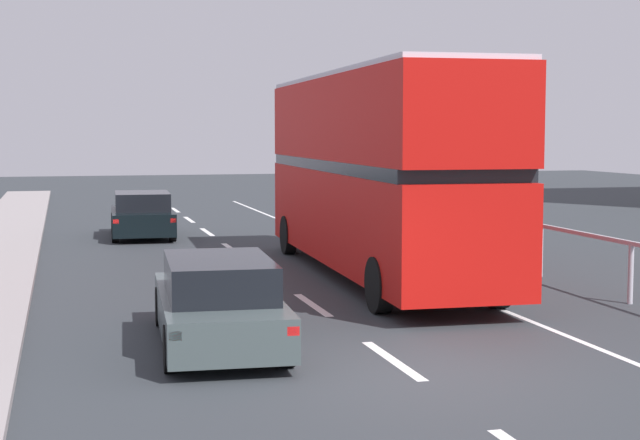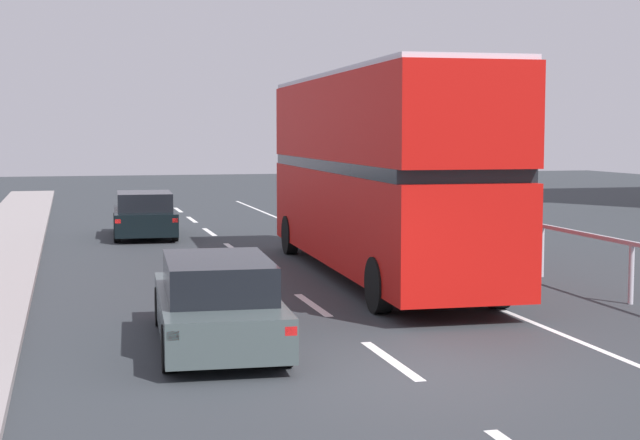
{
  "view_description": "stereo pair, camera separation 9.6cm",
  "coord_description": "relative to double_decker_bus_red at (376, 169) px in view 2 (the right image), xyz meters",
  "views": [
    {
      "loc": [
        -4.4,
        -11.92,
        3.19
      ],
      "look_at": [
        0.16,
        5.23,
        1.57
      ],
      "focal_mm": 54.33,
      "sensor_mm": 36.0,
      "label": 1
    },
    {
      "loc": [
        -4.31,
        -11.95,
        3.19
      ],
      "look_at": [
        0.16,
        5.23,
        1.57
      ],
      "focal_mm": 54.33,
      "sensor_mm": 36.0,
      "label": 2
    }
  ],
  "objects": [
    {
      "name": "ground_plane",
      "position": [
        -2.2,
        -8.18,
        -2.43
      ],
      "size": [
        74.72,
        120.0,
        0.1
      ],
      "primitive_type": "cube",
      "color": "#2D3236"
    },
    {
      "name": "lane_paint_markings",
      "position": [
        -0.33,
        0.17,
        -2.37
      ],
      "size": [
        3.31,
        46.0,
        0.01
      ],
      "color": "silver",
      "rests_on": "ground"
    },
    {
      "name": "sedan_car_ahead",
      "position": [
        -4.31,
        9.47,
        -1.72
      ],
      "size": [
        1.99,
        4.2,
        1.37
      ],
      "rotation": [
        0.0,
        0.0,
        -0.04
      ],
      "color": "black",
      "rests_on": "ground"
    },
    {
      "name": "hatchback_car_near",
      "position": [
        -4.41,
        -5.93,
        -1.73
      ],
      "size": [
        1.97,
        4.67,
        1.33
      ],
      "rotation": [
        0.0,
        0.0,
        -0.06
      ],
      "color": "#404C4D",
      "rests_on": "ground"
    },
    {
      "name": "double_decker_bus_red",
      "position": [
        0.0,
        0.0,
        0.0
      ],
      "size": [
        2.86,
        11.58,
        4.45
      ],
      "rotation": [
        0.0,
        0.0,
        -0.04
      ],
      "color": "red",
      "rests_on": "ground"
    },
    {
      "name": "bridge_side_railing",
      "position": [
        3.53,
        0.82,
        -1.44
      ],
      "size": [
        0.1,
        42.0,
        1.17
      ],
      "color": "#B3AEBA",
      "rests_on": "ground"
    }
  ]
}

